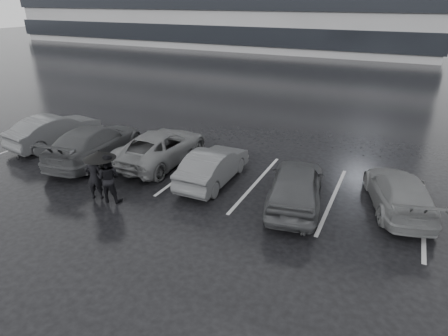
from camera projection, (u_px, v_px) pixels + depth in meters
ground at (211, 211)px, 12.07m from camera, size 160.00×160.00×0.00m
car_main at (296, 185)px, 12.16m from camera, size 2.41×4.41×1.42m
car_west_a at (213, 166)px, 13.76m from camera, size 1.40×3.84×1.26m
car_west_b at (161, 146)px, 15.45m from camera, size 2.21×4.75×1.32m
car_west_c at (95, 142)px, 15.67m from camera, size 2.66×5.26×1.46m
car_west_d at (55, 130)px, 17.24m from camera, size 2.06×4.42×1.40m
car_east at (399, 192)px, 11.98m from camera, size 2.70×4.37×1.18m
pedestrian_left at (94, 177)px, 12.53m from camera, size 0.68×0.60×1.56m
pedestrian_right at (108, 178)px, 12.34m from camera, size 0.94×0.81×1.67m
umbrella at (99, 155)px, 12.11m from camera, size 1.06×1.06×1.79m
stall_stripes at (222, 176)px, 14.43m from camera, size 19.72×5.00×0.00m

